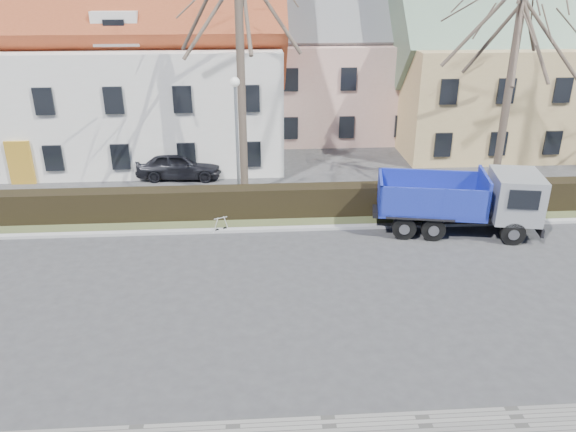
{
  "coord_description": "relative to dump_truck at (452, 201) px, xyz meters",
  "views": [
    {
      "loc": [
        -1.61,
        -16.18,
        9.69
      ],
      "look_at": [
        -0.37,
        2.36,
        1.6
      ],
      "focal_mm": 35.0,
      "sensor_mm": 36.0,
      "label": 1
    }
  ],
  "objects": [
    {
      "name": "streetlight",
      "position": [
        -8.54,
        2.89,
        1.62
      ],
      "size": [
        0.46,
        0.46,
        5.87
      ],
      "primitive_type": null,
      "color": "#91979D",
      "rests_on": "ground"
    },
    {
      "name": "cart_frame",
      "position": [
        -9.46,
        0.38,
        -0.95
      ],
      "size": [
        0.91,
        0.74,
        0.72
      ],
      "primitive_type": null,
      "rotation": [
        0.0,
        0.0,
        0.43
      ],
      "color": "silver",
      "rests_on": "ground"
    },
    {
      "name": "grass_strip",
      "position": [
        -6.3,
        2.09,
        -1.26
      ],
      "size": [
        80.0,
        3.0,
        0.1
      ],
      "primitive_type": "cube",
      "color": "#48522E",
      "rests_on": "ground"
    },
    {
      "name": "tree_1",
      "position": [
        -8.3,
        4.39,
        5.01
      ],
      "size": [
        9.2,
        9.2,
        12.65
      ],
      "primitive_type": null,
      "color": "brown",
      "rests_on": "ground"
    },
    {
      "name": "tree_2",
      "position": [
        3.7,
        4.39,
        4.19
      ],
      "size": [
        8.0,
        8.0,
        11.0
      ],
      "primitive_type": null,
      "color": "brown",
      "rests_on": "ground"
    },
    {
      "name": "building_white",
      "position": [
        -19.3,
        11.89,
        3.44
      ],
      "size": [
        26.8,
        10.8,
        9.5
      ],
      "primitive_type": null,
      "color": "white",
      "rests_on": "ground"
    },
    {
      "name": "ground",
      "position": [
        -6.3,
        -4.11,
        -1.31
      ],
      "size": [
        120.0,
        120.0,
        0.0
      ],
      "primitive_type": "plane",
      "color": "#38383A"
    },
    {
      "name": "building_yellow",
      "position": [
        9.7,
        12.89,
        2.94
      ],
      "size": [
        18.8,
        10.8,
        8.5
      ],
      "primitive_type": null,
      "color": "tan",
      "rests_on": "ground"
    },
    {
      "name": "hedge",
      "position": [
        -6.3,
        1.89,
        -0.66
      ],
      "size": [
        60.0,
        0.9,
        1.3
      ],
      "primitive_type": "cube",
      "color": "black",
      "rests_on": "ground"
    },
    {
      "name": "dump_truck",
      "position": [
        0.0,
        0.0,
        0.0
      ],
      "size": [
        6.91,
        3.62,
        2.63
      ],
      "primitive_type": null,
      "rotation": [
        0.0,
        0.0,
        -0.19
      ],
      "color": "#16249A",
      "rests_on": "ground"
    },
    {
      "name": "parked_car_a",
      "position": [
        -11.62,
        7.21,
        -0.58
      ],
      "size": [
        4.39,
        2.01,
        1.46
      ],
      "primitive_type": "imported",
      "rotation": [
        0.0,
        0.0,
        1.5
      ],
      "color": "black",
      "rests_on": "ground"
    },
    {
      "name": "building_pink",
      "position": [
        -2.3,
        15.89,
        2.69
      ],
      "size": [
        10.8,
        8.8,
        8.0
      ],
      "primitive_type": null,
      "color": "#CF9F92",
      "rests_on": "ground"
    },
    {
      "name": "curb_far",
      "position": [
        -6.3,
        0.49,
        -1.25
      ],
      "size": [
        80.0,
        0.3,
        0.12
      ],
      "primitive_type": "cube",
      "color": "#AEAEAC",
      "rests_on": "ground"
    }
  ]
}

